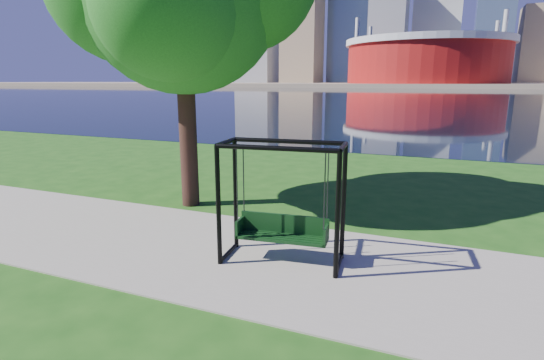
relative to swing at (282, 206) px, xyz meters
The scene contains 7 objects.
ground 1.19m from the swing, 119.02° to the left, with size 900.00×900.00×0.00m, color #1E5114.
path 1.09m from the swing, behind, with size 120.00×4.00×0.03m, color #9E937F.
river 102.46m from the swing, 90.14° to the left, with size 900.00×180.00×0.02m, color black.
far_bank 306.46m from the swing, 90.05° to the left, with size 900.00×228.00×2.00m, color #937F60.
stadium 236.05m from the swing, 92.49° to the left, with size 83.00×83.00×32.00m.
skyline 321.77m from the swing, 90.81° to the left, with size 392.00×66.00×96.50m.
swing is the anchor object (origin of this frame).
Camera 1 is at (2.85, -7.24, 3.24)m, focal length 28.00 mm.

